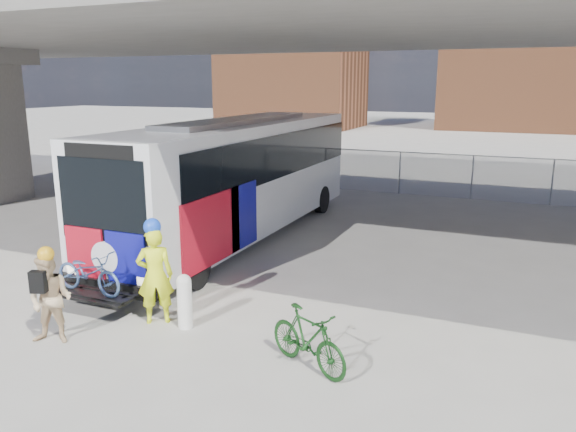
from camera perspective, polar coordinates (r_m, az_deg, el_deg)
The scene contains 9 objects.
ground at distance 14.21m, azimuth -3.45°, elevation -6.01°, with size 160.00×160.00×0.00m, color #9E9991.
bus at distance 17.22m, azimuth -4.97°, elevation 4.64°, with size 2.67×12.92×3.69m.
overpass at distance 17.16m, azimuth 2.61°, elevation 19.50°, with size 40.00×16.00×7.95m.
chainlink_fence at distance 24.92m, azimuth 9.08°, elevation 5.66°, with size 30.00×0.06×30.00m.
brick_buildings at distance 60.37m, azimuth 19.31°, elevation 13.37°, with size 54.00×22.00×12.00m.
bollard at distance 11.28m, azimuth -10.46°, elevation -8.33°, with size 0.29×0.29×1.10m.
cyclist_hivis at distance 11.49m, azimuth -13.37°, elevation -5.65°, with size 0.86×0.80×2.16m.
cyclist_tan at distance 11.27m, azimuth -23.01°, elevation -7.66°, with size 0.99×0.88×1.86m.
bike_parked at distance 9.62m, azimuth 2.04°, elevation -12.40°, with size 0.50×1.79×1.07m, color #123813.
Camera 1 is at (6.09, -11.94, 4.73)m, focal length 35.00 mm.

